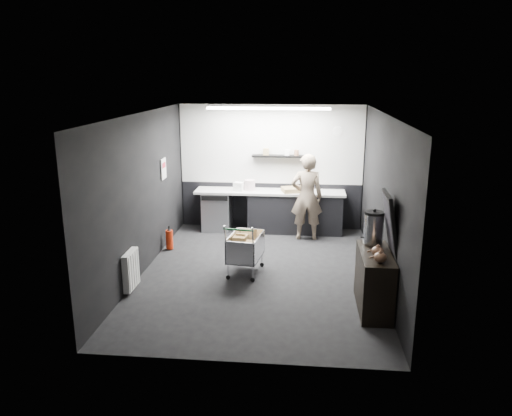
# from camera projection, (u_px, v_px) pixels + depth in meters

# --- Properties ---
(floor) EXTENTS (5.50, 5.50, 0.00)m
(floor) POSITION_uv_depth(u_px,v_px,m) (259.00, 273.00, 8.57)
(floor) COLOR black
(floor) RESTS_ON ground
(ceiling) EXTENTS (5.50, 5.50, 0.00)m
(ceiling) POSITION_uv_depth(u_px,v_px,m) (260.00, 114.00, 7.87)
(ceiling) COLOR silver
(ceiling) RESTS_ON wall_back
(wall_back) EXTENTS (5.50, 0.00, 5.50)m
(wall_back) POSITION_uv_depth(u_px,v_px,m) (271.00, 167.00, 10.86)
(wall_back) COLOR black
(wall_back) RESTS_ON floor
(wall_front) EXTENTS (5.50, 0.00, 5.50)m
(wall_front) POSITION_uv_depth(u_px,v_px,m) (237.00, 255.00, 5.58)
(wall_front) COLOR black
(wall_front) RESTS_ON floor
(wall_left) EXTENTS (0.00, 5.50, 5.50)m
(wall_left) POSITION_uv_depth(u_px,v_px,m) (142.00, 194.00, 8.41)
(wall_left) COLOR black
(wall_left) RESTS_ON floor
(wall_right) EXTENTS (0.00, 5.50, 5.50)m
(wall_right) POSITION_uv_depth(u_px,v_px,m) (383.00, 200.00, 8.03)
(wall_right) COLOR black
(wall_right) RESTS_ON floor
(kitchen_wall_panel) EXTENTS (3.95, 0.02, 1.70)m
(kitchen_wall_panel) POSITION_uv_depth(u_px,v_px,m) (271.00, 145.00, 10.71)
(kitchen_wall_panel) COLOR silver
(kitchen_wall_panel) RESTS_ON wall_back
(dado_panel) EXTENTS (3.95, 0.02, 1.00)m
(dado_panel) POSITION_uv_depth(u_px,v_px,m) (271.00, 205.00, 11.06)
(dado_panel) COLOR black
(dado_panel) RESTS_ON wall_back
(floating_shelf) EXTENTS (1.20, 0.22, 0.04)m
(floating_shelf) POSITION_uv_depth(u_px,v_px,m) (280.00, 156.00, 10.65)
(floating_shelf) COLOR black
(floating_shelf) RESTS_ON wall_back
(wall_clock) EXTENTS (0.20, 0.03, 0.20)m
(wall_clock) POSITION_uv_depth(u_px,v_px,m) (337.00, 131.00, 10.50)
(wall_clock) COLOR white
(wall_clock) RESTS_ON wall_back
(poster) EXTENTS (0.02, 0.30, 0.40)m
(poster) POSITION_uv_depth(u_px,v_px,m) (163.00, 169.00, 9.60)
(poster) COLOR silver
(poster) RESTS_ON wall_left
(poster_red_band) EXTENTS (0.02, 0.22, 0.10)m
(poster_red_band) POSITION_uv_depth(u_px,v_px,m) (164.00, 165.00, 9.59)
(poster_red_band) COLOR red
(poster_red_band) RESTS_ON poster
(radiator) EXTENTS (0.10, 0.50, 0.60)m
(radiator) POSITION_uv_depth(u_px,v_px,m) (131.00, 270.00, 7.80)
(radiator) COLOR white
(radiator) RESTS_ON wall_left
(ceiling_strip) EXTENTS (2.40, 0.20, 0.04)m
(ceiling_strip) POSITION_uv_depth(u_px,v_px,m) (268.00, 108.00, 9.66)
(ceiling_strip) COLOR white
(ceiling_strip) RESTS_ON ceiling
(prep_counter) EXTENTS (3.20, 0.61, 0.90)m
(prep_counter) POSITION_uv_depth(u_px,v_px,m) (276.00, 211.00, 10.77)
(prep_counter) COLOR black
(prep_counter) RESTS_ON floor
(person) EXTENTS (0.68, 0.48, 1.78)m
(person) POSITION_uv_depth(u_px,v_px,m) (307.00, 197.00, 10.16)
(person) COLOR #C4B49B
(person) RESTS_ON floor
(shopping_cart) EXTENTS (0.61, 0.91, 0.93)m
(shopping_cart) POSITION_uv_depth(u_px,v_px,m) (245.00, 249.00, 8.48)
(shopping_cart) COLOR silver
(shopping_cart) RESTS_ON floor
(sideboard) EXTENTS (0.49, 1.15, 1.73)m
(sideboard) POSITION_uv_depth(u_px,v_px,m) (375.00, 273.00, 7.16)
(sideboard) COLOR black
(sideboard) RESTS_ON floor
(fire_extinguisher) EXTENTS (0.14, 0.14, 0.46)m
(fire_extinguisher) POSITION_uv_depth(u_px,v_px,m) (169.00, 239.00, 9.67)
(fire_extinguisher) COLOR #B6260C
(fire_extinguisher) RESTS_ON floor
(cardboard_box) EXTENTS (0.55, 0.47, 0.09)m
(cardboard_box) POSITION_uv_depth(u_px,v_px,m) (293.00, 190.00, 10.56)
(cardboard_box) COLOR olive
(cardboard_box) RESTS_ON prep_counter
(pink_tub) EXTENTS (0.23, 0.23, 0.23)m
(pink_tub) POSITION_uv_depth(u_px,v_px,m) (250.00, 185.00, 10.67)
(pink_tub) COLOR beige
(pink_tub) RESTS_ON prep_counter
(white_container) EXTENTS (0.24, 0.21, 0.18)m
(white_container) POSITION_uv_depth(u_px,v_px,m) (239.00, 186.00, 10.65)
(white_container) COLOR white
(white_container) RESTS_ON prep_counter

